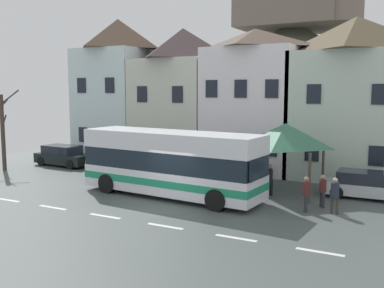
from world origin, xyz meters
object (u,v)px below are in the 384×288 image
(pedestrian_00, at_px, (335,192))
(pedestrian_03, at_px, (270,179))
(townhouse_03, at_px, (354,97))
(pedestrian_02, at_px, (306,192))
(public_bench, at_px, (259,173))
(parked_car_01, at_px, (368,185))
(townhouse_00, at_px, (119,89))
(parked_car_02, at_px, (118,162))
(parked_car_00, at_px, (64,156))
(bus_shelter, at_px, (286,136))
(transit_bus, at_px, (171,164))
(pedestrian_01, at_px, (323,189))
(bare_tree_00, at_px, (3,130))
(hilltop_castle, at_px, (292,74))
(townhouse_02, at_px, (254,100))
(townhouse_01, at_px, (183,96))

(pedestrian_00, relative_size, pedestrian_03, 0.99)
(townhouse_03, height_order, pedestrian_02, townhouse_03)
(pedestrian_00, xyz_separation_m, pedestrian_02, (-1.19, -0.21, -0.08))
(pedestrian_02, relative_size, public_bench, 1.05)
(parked_car_01, bearing_deg, pedestrian_00, -105.64)
(townhouse_00, bearing_deg, pedestrian_02, -28.27)
(public_bench, bearing_deg, parked_car_02, -172.62)
(parked_car_00, bearing_deg, pedestrian_02, -9.88)
(bus_shelter, xyz_separation_m, pedestrian_00, (3.05, -3.03, -2.04))
(bus_shelter, relative_size, pedestrian_00, 2.27)
(transit_bus, height_order, parked_car_01, transit_bus)
(bus_shelter, relative_size, pedestrian_01, 2.39)
(parked_car_00, height_order, bare_tree_00, bare_tree_00)
(parked_car_01, bearing_deg, parked_car_00, 178.91)
(parked_car_00, bearing_deg, hilltop_castle, 76.12)
(townhouse_03, xyz_separation_m, pedestrian_00, (0.59, -9.44, -3.93))
(hilltop_castle, height_order, pedestrian_01, hilltop_castle)
(hilltop_castle, bearing_deg, townhouse_02, -81.01)
(parked_car_00, xyz_separation_m, pedestrian_01, (18.52, -2.93, 0.17))
(parked_car_02, xyz_separation_m, public_bench, (9.38, 1.22, -0.14))
(parked_car_01, bearing_deg, townhouse_02, 146.93)
(townhouse_00, height_order, pedestrian_03, townhouse_00)
(transit_bus, bearing_deg, pedestrian_03, 33.49)
(parked_car_01, relative_size, pedestrian_01, 2.84)
(parked_car_02, relative_size, pedestrian_01, 2.77)
(townhouse_01, xyz_separation_m, pedestrian_02, (11.37, -9.56, -4.03))
(parked_car_00, distance_m, parked_car_02, 4.62)
(townhouse_00, relative_size, parked_car_02, 2.56)
(townhouse_02, bearing_deg, pedestrian_01, -51.87)
(pedestrian_02, height_order, public_bench, pedestrian_02)
(transit_bus, bearing_deg, pedestrian_02, 7.27)
(pedestrian_01, xyz_separation_m, public_bench, (-4.53, 4.37, -0.40))
(townhouse_03, bearing_deg, bus_shelter, -111.06)
(townhouse_00, distance_m, pedestrian_00, 20.55)
(townhouse_01, xyz_separation_m, pedestrian_03, (9.06, -7.44, -4.04))
(public_bench, bearing_deg, parked_car_00, -174.14)
(pedestrian_03, bearing_deg, pedestrian_00, -28.66)
(bus_shelter, bearing_deg, parked_car_02, 175.23)
(pedestrian_00, bearing_deg, hilltop_castle, 107.82)
(bus_shelter, relative_size, parked_car_02, 0.86)
(townhouse_02, height_order, bare_tree_00, townhouse_02)
(townhouse_02, distance_m, transit_bus, 9.62)
(townhouse_02, relative_size, townhouse_03, 0.95)
(hilltop_castle, distance_m, pedestrian_02, 35.00)
(townhouse_00, relative_size, bus_shelter, 2.96)
(pedestrian_03, bearing_deg, townhouse_01, 140.60)
(townhouse_01, bearing_deg, townhouse_02, -7.77)
(parked_car_01, bearing_deg, townhouse_03, 104.34)
(townhouse_01, bearing_deg, parked_car_01, -22.61)
(townhouse_02, relative_size, pedestrian_03, 5.74)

